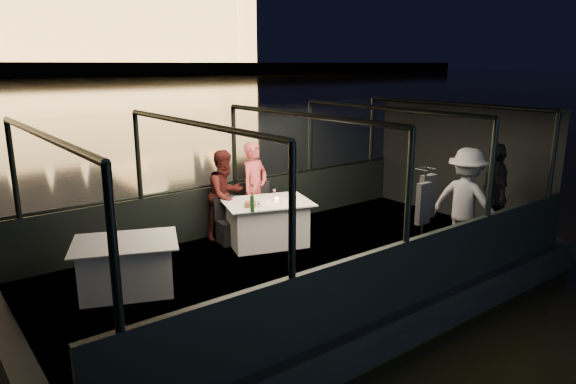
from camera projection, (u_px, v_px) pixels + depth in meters
boat_hull at (303, 290)px, 8.24m from camera, size 8.60×4.40×1.00m
boat_deck at (303, 262)px, 8.12m from camera, size 8.00×4.00×0.04m
gunwale_port at (236, 207)px, 9.54m from camera, size 8.00×0.08×0.90m
gunwale_starboard at (404, 275)px, 6.47m from camera, size 8.00×0.08×0.90m
cabin_glass_port at (234, 146)px, 9.26m from camera, size 8.00×0.02×1.40m
cabin_glass_starboard at (409, 186)px, 6.19m from camera, size 8.00×0.02×1.40m
cabin_roof_glass at (305, 115)px, 7.56m from camera, size 8.00×4.00×0.02m
end_wall_fore at (14, 246)px, 5.46m from camera, size 0.02×4.00×2.30m
end_wall_aft at (459, 161)px, 10.21m from camera, size 0.02×4.00×2.30m
canopy_ribs at (304, 191)px, 7.84m from camera, size 8.00×4.00×2.30m
dining_table_central at (267, 223)px, 8.79m from camera, size 1.70×1.45×0.77m
dining_table_aft at (127, 265)px, 6.95m from camera, size 1.64×1.44×0.73m
chair_port_left at (229, 218)px, 8.84m from camera, size 0.42×0.42×0.80m
chair_port_right at (266, 210)px, 9.34m from camera, size 0.49×0.49×0.91m
coat_stand at (423, 212)px, 7.62m from camera, size 0.54×0.49×1.59m
person_woman_coral at (255, 192)px, 9.40m from camera, size 0.69×0.55×1.67m
person_man_maroon at (226, 197)px, 9.03m from camera, size 0.87×0.74×1.59m
passenger_stripe at (466, 203)px, 8.27m from camera, size 0.82×1.23×1.75m
passenger_dark at (493, 197)px, 8.66m from camera, size 1.04×1.06×1.77m
wine_bottle at (252, 202)px, 8.07m from camera, size 0.08×0.08×0.32m
bread_basket at (250, 204)px, 8.37m from camera, size 0.26×0.26×0.08m
amber_candle at (277, 200)px, 8.63m from camera, size 0.07×0.07×0.08m
plate_near at (294, 204)px, 8.53m from camera, size 0.24×0.24×0.01m
plate_far at (258, 205)px, 8.45m from camera, size 0.25×0.25×0.01m
wine_glass_white at (259, 206)px, 8.09m from camera, size 0.06×0.06×0.17m
wine_glass_red at (274, 194)px, 8.79m from camera, size 0.07×0.07×0.18m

